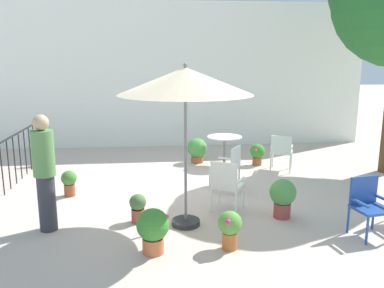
# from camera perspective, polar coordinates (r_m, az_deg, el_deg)

# --- Properties ---
(ground_plane) EXTENTS (60.00, 60.00, 0.00)m
(ground_plane) POSITION_cam_1_polar(r_m,az_deg,el_deg) (7.61, 0.34, -7.29)
(ground_plane) COLOR beige
(villa_facade) EXTENTS (10.95, 0.30, 4.09)m
(villa_facade) POSITION_cam_1_polar(r_m,az_deg,el_deg) (11.66, -2.03, 9.78)
(villa_facade) COLOR white
(villa_facade) RESTS_ON ground
(patio_umbrella_0) EXTENTS (1.98, 1.98, 2.47)m
(patio_umbrella_0) POSITION_cam_1_polar(r_m,az_deg,el_deg) (5.80, -0.96, 8.76)
(patio_umbrella_0) COLOR #2D2D2D
(patio_umbrella_0) RESTS_ON ground
(cafe_table_0) EXTENTS (0.82, 0.82, 0.73)m
(cafe_table_0) POSITION_cam_1_polar(r_m,az_deg,el_deg) (9.50, 4.67, -0.17)
(cafe_table_0) COLOR white
(cafe_table_0) RESTS_ON ground
(patio_chair_0) EXTENTS (0.64, 0.63, 0.88)m
(patio_chair_0) POSITION_cam_1_polar(r_m,az_deg,el_deg) (6.70, 4.89, -5.54)
(patio_chair_0) COLOR white
(patio_chair_0) RESTS_ON ground
(patio_chair_1) EXTENTS (0.65, 0.63, 0.90)m
(patio_chair_1) POSITION_cam_1_polar(r_m,az_deg,el_deg) (7.69, 5.26, -2.99)
(patio_chair_1) COLOR silver
(patio_chair_1) RESTS_ON ground
(patio_chair_2) EXTENTS (0.55, 0.52, 0.86)m
(patio_chair_2) POSITION_cam_1_polar(r_m,az_deg,el_deg) (6.35, 23.93, -7.66)
(patio_chair_2) COLOR #254A98
(patio_chair_2) RESTS_ON ground
(patio_chair_3) EXTENTS (0.62, 0.63, 0.85)m
(patio_chair_3) POSITION_cam_1_polar(r_m,az_deg,el_deg) (9.25, 12.69, -0.84)
(patio_chair_3) COLOR silver
(patio_chair_3) RESTS_ON ground
(potted_plant_0) EXTENTS (0.27, 0.27, 0.74)m
(potted_plant_0) POSITION_cam_1_polar(r_m,az_deg,el_deg) (10.20, -20.62, -0.95)
(potted_plant_0) COLOR #9B4E38
(potted_plant_0) RESTS_ON ground
(potted_plant_1) EXTENTS (0.27, 0.27, 0.46)m
(potted_plant_1) POSITION_cam_1_polar(r_m,az_deg,el_deg) (6.38, -7.76, -8.90)
(potted_plant_1) COLOR #AE4739
(potted_plant_1) RESTS_ON ground
(potted_plant_2) EXTENTS (0.33, 0.33, 0.54)m
(potted_plant_2) POSITION_cam_1_polar(r_m,az_deg,el_deg) (5.48, 5.41, -11.72)
(potted_plant_2) COLOR #B4652E
(potted_plant_2) RESTS_ON ground
(potted_plant_3) EXTENTS (0.35, 0.35, 0.53)m
(potted_plant_3) POSITION_cam_1_polar(r_m,az_deg,el_deg) (9.71, 9.33, -1.26)
(potted_plant_3) COLOR brown
(potted_plant_3) RESTS_ON ground
(potted_plant_4) EXTENTS (0.44, 0.44, 0.62)m
(potted_plant_4) POSITION_cam_1_polar(r_m,az_deg,el_deg) (5.38, -5.59, -11.91)
(potted_plant_4) COLOR #C96940
(potted_plant_4) RESTS_ON ground
(potted_plant_5) EXTENTS (0.29, 0.29, 0.49)m
(potted_plant_5) POSITION_cam_1_polar(r_m,az_deg,el_deg) (7.82, -17.18, -5.14)
(potted_plant_5) COLOR #9D4B2B
(potted_plant_5) RESTS_ON ground
(potted_plant_6) EXTENTS (0.43, 0.43, 0.64)m
(potted_plant_6) POSITION_cam_1_polar(r_m,az_deg,el_deg) (6.62, 12.84, -7.21)
(potted_plant_6) COLOR #9B423B
(potted_plant_6) RESTS_ON ground
(potted_plant_7) EXTENTS (0.49, 0.49, 0.61)m
(potted_plant_7) POSITION_cam_1_polar(r_m,az_deg,el_deg) (9.81, 0.75, -0.78)
(potted_plant_7) COLOR #9E512E
(potted_plant_7) RESTS_ON ground
(standing_person) EXTENTS (0.36, 0.36, 1.76)m
(standing_person) POSITION_cam_1_polar(r_m,az_deg,el_deg) (6.23, -20.35, -3.73)
(standing_person) COLOR #33333D
(standing_person) RESTS_ON ground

